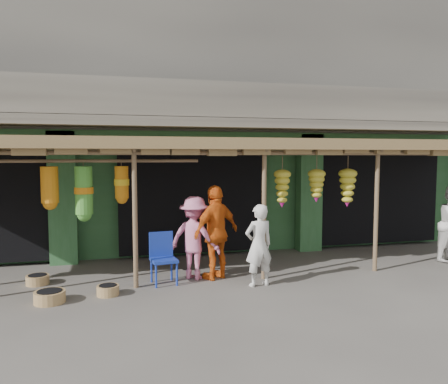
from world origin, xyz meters
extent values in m
plane|color=#514C47|center=(0.00, 0.00, 0.00)|extent=(80.00, 80.00, 0.00)
cube|color=gray|center=(0.00, 5.00, 5.00)|extent=(16.00, 6.00, 4.00)
cube|color=#2D6033|center=(0.00, 5.15, 1.50)|extent=(16.00, 5.70, 3.00)
cube|color=gray|center=(0.00, 1.65, 3.20)|extent=(16.00, 0.90, 0.22)
cube|color=gray|center=(0.00, 1.25, 3.70)|extent=(16.00, 0.10, 0.80)
cube|color=#2D6033|center=(0.00, 2.05, 2.85)|extent=(16.00, 0.35, 0.35)
cube|color=black|center=(0.00, 3.00, 1.35)|extent=(3.60, 2.00, 2.50)
cube|color=black|center=(5.00, 3.00, 1.35)|extent=(3.60, 2.00, 2.50)
cube|color=#2D6033|center=(-3.00, 2.05, 1.50)|extent=(0.60, 0.35, 3.00)
cube|color=#2D6033|center=(3.00, 2.05, 1.50)|extent=(0.60, 0.35, 3.00)
cylinder|color=brown|center=(-1.50, -0.20, 1.30)|extent=(0.09, 0.09, 2.60)
cylinder|color=brown|center=(1.00, -0.20, 1.30)|extent=(0.09, 0.09, 2.60)
cylinder|color=brown|center=(3.50, -0.20, 1.30)|extent=(0.09, 0.09, 2.60)
cylinder|color=brown|center=(-0.25, -0.20, 2.50)|extent=(12.90, 0.08, 0.08)
cylinder|color=brown|center=(-3.00, 0.20, 2.35)|extent=(5.50, 0.06, 0.06)
cube|color=brown|center=(0.00, 0.90, 2.68)|extent=(14.00, 2.70, 0.22)
cylinder|color=#1933A5|center=(-1.14, -0.32, 0.22)|extent=(0.04, 0.04, 0.44)
cylinder|color=#1933A5|center=(-0.75, -0.27, 0.22)|extent=(0.04, 0.04, 0.44)
cylinder|color=#1933A5|center=(-1.19, 0.07, 0.22)|extent=(0.04, 0.04, 0.44)
cylinder|color=#1933A5|center=(-0.80, 0.13, 0.22)|extent=(0.04, 0.04, 0.44)
cube|color=#1933A5|center=(-0.97, -0.10, 0.46)|extent=(0.52, 0.52, 0.06)
cube|color=#1933A5|center=(-1.00, 0.12, 0.73)|extent=(0.47, 0.11, 0.50)
cylinder|color=#997045|center=(-3.32, 0.46, 0.09)|extent=(0.54, 0.54, 0.18)
cylinder|color=olive|center=(-2.94, -0.72, 0.10)|extent=(0.66, 0.66, 0.20)
cylinder|color=#A2844B|center=(-2.00, -0.54, 0.09)|extent=(0.48, 0.48, 0.18)
imported|color=silver|center=(0.75, -0.63, 0.77)|extent=(0.63, 0.47, 1.55)
imported|color=#D95A14|center=(0.09, 0.03, 0.94)|extent=(1.18, 0.94, 1.87)
imported|color=pink|center=(-0.33, 0.15, 0.82)|extent=(1.22, 1.11, 1.65)
camera|label=1|loc=(-1.81, -8.31, 2.43)|focal=35.00mm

